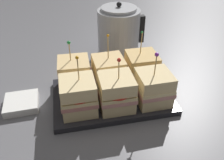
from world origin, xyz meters
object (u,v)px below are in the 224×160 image
at_px(sandwich_back_right, 141,68).
at_px(kettle_steel, 119,32).
at_px(sandwich_back_left, 75,75).
at_px(sandwich_back_center, 110,72).
at_px(serving_platter, 112,96).
at_px(sandwich_front_left, 78,96).
at_px(sandwich_front_center, 117,92).
at_px(sandwich_front_right, 153,88).
at_px(napkin_stack, 22,103).

distance_m(sandwich_back_right, kettle_steel, 0.25).
distance_m(sandwich_back_left, sandwich_back_center, 0.11).
distance_m(serving_platter, sandwich_back_right, 0.14).
height_order(serving_platter, sandwich_front_left, sandwich_front_left).
distance_m(sandwich_front_center, sandwich_front_right, 0.11).
bearing_deg(sandwich_front_left, napkin_stack, 156.65).
bearing_deg(sandwich_front_left, sandwich_front_right, -1.00).
bearing_deg(sandwich_back_center, sandwich_front_right, -45.71).
xyz_separation_m(sandwich_front_center, sandwich_back_right, (0.11, 0.11, -0.00)).
relative_size(sandwich_back_center, napkin_stack, 1.74).
relative_size(sandwich_back_left, sandwich_back_center, 0.93).
distance_m(serving_platter, sandwich_front_center, 0.08).
relative_size(sandwich_front_center, napkin_stack, 1.60).
relative_size(sandwich_front_center, kettle_steel, 0.75).
relative_size(sandwich_front_left, kettle_steel, 0.80).
height_order(serving_platter, kettle_steel, kettle_steel).
distance_m(serving_platter, sandwich_front_left, 0.14).
bearing_deg(sandwich_back_right, sandwich_front_center, -134.14).
distance_m(sandwich_front_center, sandwich_back_left, 0.16).
height_order(serving_platter, sandwich_front_right, sandwich_front_right).
distance_m(sandwich_front_left, sandwich_back_center, 0.16).
bearing_deg(sandwich_front_left, sandwich_back_right, 25.76).
distance_m(serving_platter, sandwich_back_left, 0.14).
bearing_deg(napkin_stack, kettle_steel, 36.60).
bearing_deg(sandwich_back_right, sandwich_front_right, -88.98).
bearing_deg(kettle_steel, sandwich_front_left, -119.60).
bearing_deg(serving_platter, sandwich_back_left, 152.01).
distance_m(sandwich_front_left, sandwich_back_left, 0.11).
bearing_deg(sandwich_front_left, serving_platter, 26.46).
xyz_separation_m(sandwich_back_right, napkin_stack, (-0.39, -0.03, -0.06)).
height_order(sandwich_back_center, napkin_stack, sandwich_back_center).
distance_m(sandwich_back_center, sandwich_back_right, 0.11).
relative_size(serving_platter, sandwich_back_left, 2.21).
distance_m(sandwich_back_center, kettle_steel, 0.26).
distance_m(sandwich_front_left, sandwich_back_right, 0.25).
height_order(serving_platter, napkin_stack, napkin_stack).
bearing_deg(sandwich_back_right, sandwich_back_center, 178.55).
relative_size(sandwich_back_left, napkin_stack, 1.61).
bearing_deg(sandwich_back_left, serving_platter, -27.99).
bearing_deg(napkin_stack, sandwich_back_left, 12.60).
bearing_deg(serving_platter, sandwich_front_center, -86.78).
bearing_deg(sandwich_back_left, sandwich_front_right, -27.48).
relative_size(sandwich_front_right, sandwich_back_right, 0.95).
bearing_deg(sandwich_back_center, kettle_steel, 70.16).
xyz_separation_m(serving_platter, sandwich_back_left, (-0.11, 0.06, 0.06)).
distance_m(sandwich_front_center, kettle_steel, 0.37).
height_order(sandwich_back_left, sandwich_back_center, sandwich_back_center).
height_order(sandwich_front_left, sandwich_front_center, sandwich_front_left).
height_order(serving_platter, sandwich_back_center, sandwich_back_center).
relative_size(serving_platter, sandwich_front_right, 2.16).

